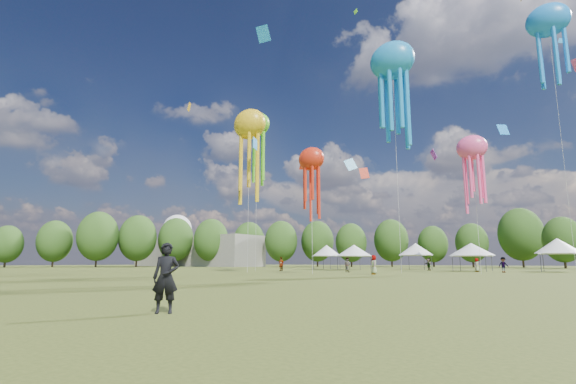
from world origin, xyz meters
The scene contains 10 objects.
ground centered at (0.00, 0.00, 0.00)m, with size 300.00×300.00×0.00m, color #384416.
observer_main centered at (8.60, -1.54, 0.83)m, with size 0.61×0.40×1.67m, color black.
spectator_near centered at (-6.30, 36.28, 0.88)m, with size 0.85×0.66×1.75m, color gray.
spectators_far centered at (0.74, 45.06, 0.89)m, with size 36.03×24.82×1.88m.
festival_tents centered at (-3.78, 54.09, 3.07)m, with size 38.79×13.29×4.21m.
show_kites centered at (-1.19, 36.97, 20.29)m, with size 39.46×22.36×32.05m.
small_kites centered at (1.47, 41.79, 29.34)m, with size 68.69×59.01×39.40m.
treeline centered at (-3.87, 62.51, 6.54)m, with size 201.57×95.24×13.43m.
hangar centered at (-72.00, 72.00, 4.00)m, with size 40.00×12.00×8.00m, color gray.
radome centered at (-88.00, 78.00, 9.99)m, with size 9.00×9.00×16.00m.
Camera 1 is at (16.87, -8.04, 1.20)m, focal length 25.84 mm.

